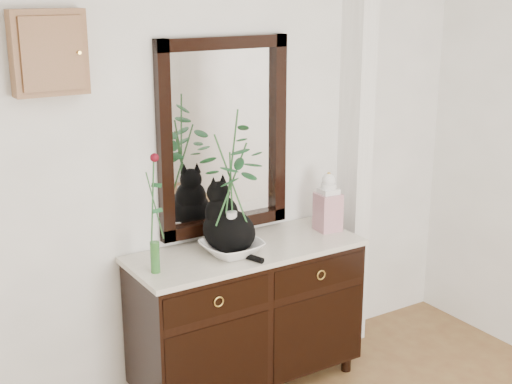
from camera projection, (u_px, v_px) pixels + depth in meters
wall_back at (207, 154)px, 3.96m from camera, size 3.60×0.04×2.70m
pilaster at (356, 137)px, 4.41m from camera, size 0.12×0.20×2.70m
sideboard at (247, 310)px, 4.05m from camera, size 1.33×0.52×0.82m
wall_mirror at (224, 137)px, 3.98m from camera, size 0.80×0.06×1.10m
key_cabinet at (49, 53)px, 3.33m from camera, size 0.35×0.10×0.40m
cat at (229, 217)px, 3.85m from camera, size 0.37×0.41×0.39m
lotus_bowl at (232, 248)px, 3.84m from camera, size 0.35×0.35×0.08m
vase_branches at (231, 181)px, 3.73m from camera, size 0.47×0.47×0.79m
bud_vase_rose at (153, 213)px, 3.53m from camera, size 0.10×0.10×0.63m
ginger_jar at (328, 201)px, 4.20m from camera, size 0.15×0.15×0.36m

